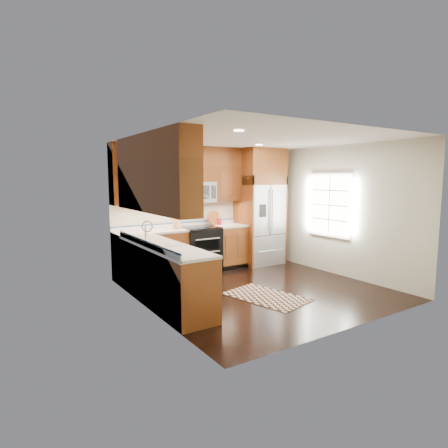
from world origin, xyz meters
TOP-DOWN VIEW (x-y plane):
  - ground at (0.00, 0.00)m, footprint 4.00×4.00m
  - wall_back at (0.00, 2.00)m, footprint 4.00×0.02m
  - wall_left at (-2.00, 0.00)m, footprint 0.02×4.00m
  - wall_right at (2.00, 0.00)m, footprint 0.02×4.00m
  - window at (1.98, 0.20)m, footprint 0.04×1.10m
  - base_cabinets at (-1.23, 0.90)m, footprint 2.85×3.00m
  - countertop at (-1.09, 1.01)m, footprint 2.86×3.01m
  - upper_cabinets at (-1.15, 1.09)m, footprint 2.85×3.00m
  - range at (-0.25, 1.67)m, footprint 0.76×0.67m
  - microwave at (-0.25, 1.80)m, footprint 0.76×0.40m
  - refrigerator at (1.30, 1.63)m, footprint 0.98×0.75m
  - sink_faucet at (-1.73, 0.23)m, footprint 0.54×0.44m
  - rug at (-0.15, -0.40)m, footprint 1.08×1.49m
  - knife_block at (-0.75, 1.71)m, footprint 0.13×0.16m
  - utensil_crock at (0.30, 1.78)m, footprint 0.12×0.12m
  - cutting_board at (0.19, 1.82)m, footprint 0.34×0.34m

SIDE VIEW (x-z plane):
  - ground at x=0.00m, z-range 0.00..0.00m
  - rug at x=-0.15m, z-range 0.00..0.01m
  - base_cabinets at x=-1.23m, z-range 0.00..0.90m
  - range at x=-0.25m, z-range 0.00..0.94m
  - countertop at x=-1.09m, z-range 0.90..0.94m
  - cutting_board at x=0.19m, z-range 0.94..0.96m
  - sink_faucet at x=-1.73m, z-range 0.81..1.18m
  - utensil_crock at x=0.30m, z-range 0.89..1.19m
  - knife_block at x=-0.75m, z-range 0.91..1.20m
  - wall_back at x=0.00m, z-range 0.00..2.60m
  - wall_left at x=-2.00m, z-range 0.00..2.60m
  - wall_right at x=2.00m, z-range 0.00..2.60m
  - refrigerator at x=1.30m, z-range 0.00..2.60m
  - window at x=1.98m, z-range 0.75..2.05m
  - microwave at x=-0.25m, z-range 1.45..1.87m
  - upper_cabinets at x=-1.15m, z-range 1.45..2.60m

